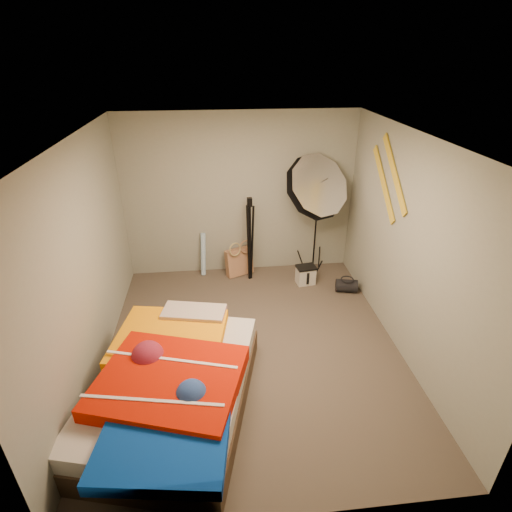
{
  "coord_description": "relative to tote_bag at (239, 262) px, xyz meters",
  "views": [
    {
      "loc": [
        -0.37,
        -3.78,
        3.26
      ],
      "look_at": [
        0.1,
        0.6,
        0.95
      ],
      "focal_mm": 28.0,
      "sensor_mm": 36.0,
      "label": 1
    }
  ],
  "objects": [
    {
      "name": "floor",
      "position": [
        0.04,
        -1.82,
        -0.22
      ],
      "size": [
        4.0,
        4.0,
        0.0
      ],
      "primitive_type": "plane",
      "color": "#4D4238",
      "rests_on": "ground"
    },
    {
      "name": "ceiling",
      "position": [
        0.04,
        -1.82,
        2.28
      ],
      "size": [
        4.0,
        4.0,
        0.0
      ],
      "primitive_type": "plane",
      "rotation": [
        3.14,
        0.0,
        0.0
      ],
      "color": "silver",
      "rests_on": "wall_back"
    },
    {
      "name": "wall_back",
      "position": [
        0.04,
        0.18,
        1.03
      ],
      "size": [
        3.5,
        0.0,
        3.5
      ],
      "primitive_type": "plane",
      "rotation": [
        1.57,
        0.0,
        0.0
      ],
      "color": "gray",
      "rests_on": "floor"
    },
    {
      "name": "wall_front",
      "position": [
        0.04,
        -3.82,
        1.03
      ],
      "size": [
        3.5,
        0.0,
        3.5
      ],
      "primitive_type": "plane",
      "rotation": [
        -1.57,
        0.0,
        0.0
      ],
      "color": "gray",
      "rests_on": "floor"
    },
    {
      "name": "wall_left",
      "position": [
        -1.71,
        -1.82,
        1.03
      ],
      "size": [
        0.0,
        4.0,
        4.0
      ],
      "primitive_type": "plane",
      "rotation": [
        1.57,
        0.0,
        1.57
      ],
      "color": "gray",
      "rests_on": "floor"
    },
    {
      "name": "wall_right",
      "position": [
        1.79,
        -1.82,
        1.03
      ],
      "size": [
        0.0,
        4.0,
        4.0
      ],
      "primitive_type": "plane",
      "rotation": [
        1.57,
        0.0,
        -1.57
      ],
      "color": "gray",
      "rests_on": "floor"
    },
    {
      "name": "tote_bag",
      "position": [
        0.0,
        0.0,
        0.0
      ],
      "size": [
        0.48,
        0.34,
        0.45
      ],
      "primitive_type": "cube",
      "rotation": [
        -0.14,
        0.0,
        0.4
      ],
      "color": "tan",
      "rests_on": "floor"
    },
    {
      "name": "wrapping_roll",
      "position": [
        -0.56,
        0.08,
        0.12
      ],
      "size": [
        0.13,
        0.21,
        0.69
      ],
      "primitive_type": "cylinder",
      "rotation": [
        -0.17,
        0.0,
        -0.27
      ],
      "color": "#4C92CC",
      "rests_on": "floor"
    },
    {
      "name": "camera_case",
      "position": [
        1.0,
        -0.4,
        -0.08
      ],
      "size": [
        0.3,
        0.23,
        0.27
      ],
      "primitive_type": "cube",
      "rotation": [
        0.0,
        0.0,
        0.14
      ],
      "color": "beige",
      "rests_on": "floor"
    },
    {
      "name": "duffel_bag",
      "position": [
        1.56,
        -0.7,
        -0.12
      ],
      "size": [
        0.35,
        0.26,
        0.19
      ],
      "primitive_type": "cylinder",
      "rotation": [
        0.0,
        1.57,
        -0.22
      ],
      "color": "black",
      "rests_on": "floor"
    },
    {
      "name": "wall_stripe_upper",
      "position": [
        1.77,
        -1.22,
        1.73
      ],
      "size": [
        0.02,
        0.91,
        0.78
      ],
      "primitive_type": "cube",
      "rotation": [
        0.7,
        0.0,
        0.0
      ],
      "color": "gold",
      "rests_on": "wall_right"
    },
    {
      "name": "wall_stripe_lower",
      "position": [
        1.77,
        -0.97,
        1.53
      ],
      "size": [
        0.02,
        0.91,
        0.78
      ],
      "primitive_type": "cube",
      "rotation": [
        0.7,
        0.0,
        0.0
      ],
      "color": "gold",
      "rests_on": "wall_right"
    },
    {
      "name": "bed",
      "position": [
        -0.84,
        -2.65,
        0.08
      ],
      "size": [
        1.87,
        2.42,
        0.6
      ],
      "color": "#423021",
      "rests_on": "floor"
    },
    {
      "name": "photo_umbrella",
      "position": [
        1.09,
        -0.22,
        1.25
      ],
      "size": [
        1.05,
        1.01,
        2.05
      ],
      "color": "black",
      "rests_on": "floor"
    },
    {
      "name": "camera_tripod",
      "position": [
        0.16,
        -0.16,
        0.55
      ],
      "size": [
        0.08,
        0.08,
        1.34
      ],
      "color": "black",
      "rests_on": "floor"
    }
  ]
}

